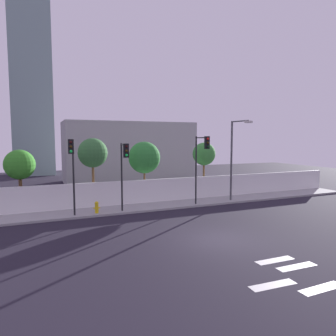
{
  "coord_description": "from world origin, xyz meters",
  "views": [
    {
      "loc": [
        -8.44,
        -13.0,
        5.09
      ],
      "look_at": [
        -0.02,
        6.5,
        3.1
      ],
      "focal_mm": 32.97,
      "sensor_mm": 36.0,
      "label": 1
    }
  ],
  "objects": [
    {
      "name": "ground_plane",
      "position": [
        0.0,
        0.0,
        0.0
      ],
      "size": [
        80.0,
        80.0,
        0.0
      ],
      "primitive_type": "plane",
      "color": "black"
    },
    {
      "name": "tower_on_skyline",
      "position": [
        -8.55,
        35.49,
        12.11
      ],
      "size": [
        5.4,
        5.0,
        24.22
      ],
      "primitive_type": "cube",
      "color": "gray",
      "rests_on": "ground"
    },
    {
      "name": "perimeter_wall",
      "position": [
        0.0,
        9.49,
        1.05
      ],
      "size": [
        36.0,
        0.18,
        1.8
      ],
      "primitive_type": "cube",
      "color": "white",
      "rests_on": "sidewalk"
    },
    {
      "name": "low_building_distant",
      "position": [
        2.17,
        23.49,
        3.56
      ],
      "size": [
        15.38,
        6.0,
        7.12
      ],
      "primitive_type": "cube",
      "color": "#9D9D9D",
      "rests_on": "ground"
    },
    {
      "name": "traffic_light_left",
      "position": [
        -6.32,
        7.08,
        3.73
      ],
      "size": [
        0.44,
        1.14,
        4.95
      ],
      "color": "black",
      "rests_on": "sidewalk"
    },
    {
      "name": "street_lamp_curbside",
      "position": [
        6.11,
        7.45,
        3.97
      ],
      "size": [
        0.61,
        2.12,
        6.38
      ],
      "color": "#4C4C51",
      "rests_on": "sidewalk"
    },
    {
      "name": "roadside_tree_rightmost",
      "position": [
        5.4,
        10.96,
        3.75
      ],
      "size": [
        2.04,
        2.04,
        4.8
      ],
      "color": "brown",
      "rests_on": "ground"
    },
    {
      "name": "roadside_tree_midleft",
      "position": [
        -4.39,
        10.96,
        4.02
      ],
      "size": [
        2.26,
        2.26,
        5.18
      ],
      "color": "brown",
      "rests_on": "ground"
    },
    {
      "name": "fire_hydrant",
      "position": [
        -4.79,
        7.54,
        0.58
      ],
      "size": [
        0.44,
        0.26,
        0.8
      ],
      "color": "gold",
      "rests_on": "sidewalk"
    },
    {
      "name": "traffic_light_right",
      "position": [
        2.76,
        6.75,
        3.9
      ],
      "size": [
        0.34,
        1.81,
        5.15
      ],
      "color": "black",
      "rests_on": "sidewalk"
    },
    {
      "name": "roadside_tree_leftmost",
      "position": [
        -9.48,
        10.96,
        3.28
      ],
      "size": [
        2.11,
        2.11,
        4.37
      ],
      "color": "brown",
      "rests_on": "ground"
    },
    {
      "name": "roadside_tree_midright",
      "position": [
        -0.22,
        10.96,
        3.58
      ],
      "size": [
        2.62,
        2.62,
        4.9
      ],
      "color": "brown",
      "rests_on": "ground"
    },
    {
      "name": "traffic_light_center",
      "position": [
        -3.06,
        6.81,
        3.56
      ],
      "size": [
        0.35,
        1.62,
        4.66
      ],
      "color": "black",
      "rests_on": "sidewalk"
    },
    {
      "name": "sidewalk",
      "position": [
        0.0,
        8.2,
        0.07
      ],
      "size": [
        36.0,
        2.4,
        0.15
      ],
      "primitive_type": "cube",
      "color": "#949494",
      "rests_on": "ground"
    },
    {
      "name": "crosswalk_marking",
      "position": [
        0.29,
        -4.53,
        0.0
      ],
      "size": [
        3.8,
        3.02,
        0.01
      ],
      "color": "silver",
      "rests_on": "ground"
    }
  ]
}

